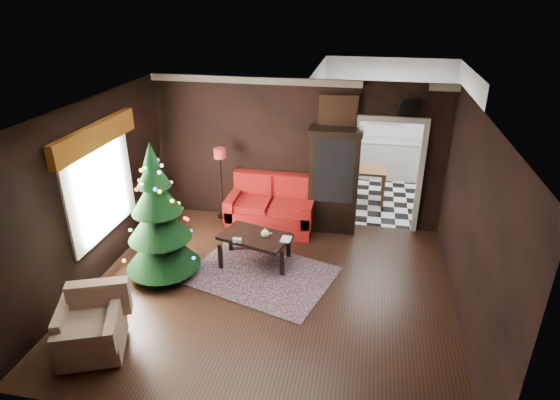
% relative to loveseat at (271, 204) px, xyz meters
% --- Properties ---
extents(floor, '(5.50, 5.50, 0.00)m').
position_rel_loveseat_xyz_m(floor, '(0.40, -2.05, -0.50)').
color(floor, black).
rests_on(floor, ground).
extents(ceiling, '(5.50, 5.50, 0.00)m').
position_rel_loveseat_xyz_m(ceiling, '(0.40, -2.05, 2.30)').
color(ceiling, white).
rests_on(ceiling, ground).
extents(wall_back, '(5.50, 0.00, 5.50)m').
position_rel_loveseat_xyz_m(wall_back, '(0.40, 0.45, 0.90)').
color(wall_back, black).
rests_on(wall_back, ground).
extents(wall_front, '(5.50, 0.00, 5.50)m').
position_rel_loveseat_xyz_m(wall_front, '(0.40, -4.55, 0.90)').
color(wall_front, black).
rests_on(wall_front, ground).
extents(wall_left, '(0.00, 5.50, 5.50)m').
position_rel_loveseat_xyz_m(wall_left, '(-2.35, -2.05, 0.90)').
color(wall_left, black).
rests_on(wall_left, ground).
extents(wall_right, '(0.00, 5.50, 5.50)m').
position_rel_loveseat_xyz_m(wall_right, '(3.15, -2.05, 0.90)').
color(wall_right, black).
rests_on(wall_right, ground).
extents(doorway, '(1.10, 0.10, 2.10)m').
position_rel_loveseat_xyz_m(doorway, '(2.10, 0.45, 0.55)').
color(doorway, beige).
rests_on(doorway, ground).
extents(left_window, '(0.05, 1.60, 1.40)m').
position_rel_loveseat_xyz_m(left_window, '(-2.31, -1.85, 0.95)').
color(left_window, white).
rests_on(left_window, wall_left).
extents(valance, '(0.12, 2.10, 0.35)m').
position_rel_loveseat_xyz_m(valance, '(-2.23, -1.85, 1.77)').
color(valance, brown).
rests_on(valance, wall_left).
extents(kitchen_floor, '(3.00, 3.00, 0.00)m').
position_rel_loveseat_xyz_m(kitchen_floor, '(2.10, 1.95, -0.50)').
color(kitchen_floor, white).
rests_on(kitchen_floor, ground).
extents(kitchen_window, '(0.70, 0.06, 0.70)m').
position_rel_loveseat_xyz_m(kitchen_window, '(2.10, 3.40, 1.20)').
color(kitchen_window, white).
rests_on(kitchen_window, ground).
extents(rug, '(2.61, 2.21, 0.01)m').
position_rel_loveseat_xyz_m(rug, '(0.17, -1.62, -0.49)').
color(rug, '#5B3C4C').
rests_on(rug, ground).
extents(loveseat, '(1.70, 0.90, 1.00)m').
position_rel_loveseat_xyz_m(loveseat, '(0.00, 0.00, 0.00)').
color(loveseat, '#950205').
rests_on(loveseat, ground).
extents(curio_cabinet, '(0.90, 0.45, 1.90)m').
position_rel_loveseat_xyz_m(curio_cabinet, '(1.15, 0.22, 0.45)').
color(curio_cabinet, black).
rests_on(curio_cabinet, ground).
extents(floor_lamp, '(0.25, 0.25, 1.41)m').
position_rel_loveseat_xyz_m(floor_lamp, '(-0.99, 0.06, 0.33)').
color(floor_lamp, black).
rests_on(floor_lamp, ground).
extents(christmas_tree, '(1.47, 1.47, 2.24)m').
position_rel_loveseat_xyz_m(christmas_tree, '(-1.37, -1.89, 0.55)').
color(christmas_tree, black).
rests_on(christmas_tree, ground).
extents(armchair, '(1.05, 1.05, 0.82)m').
position_rel_loveseat_xyz_m(armchair, '(-1.51, -3.73, -0.04)').
color(armchair, '#BFB290').
rests_on(armchair, ground).
extents(coffee_table, '(1.27, 0.96, 0.51)m').
position_rel_loveseat_xyz_m(coffee_table, '(-0.00, -1.26, -0.24)').
color(coffee_table, black).
rests_on(coffee_table, rug).
extents(teapot, '(0.17, 0.17, 0.15)m').
position_rel_loveseat_xyz_m(teapot, '(0.18, -1.30, 0.09)').
color(teapot, white).
rests_on(teapot, coffee_table).
extents(cup_a, '(0.09, 0.09, 0.07)m').
position_rel_loveseat_xyz_m(cup_a, '(-0.27, -1.53, 0.05)').
color(cup_a, white).
rests_on(cup_a, coffee_table).
extents(cup_b, '(0.10, 0.10, 0.06)m').
position_rel_loveseat_xyz_m(cup_b, '(-0.19, -1.53, 0.05)').
color(cup_b, white).
rests_on(cup_b, coffee_table).
extents(book, '(0.16, 0.03, 0.22)m').
position_rel_loveseat_xyz_m(book, '(0.45, -1.30, 0.13)').
color(book, '#866E5B').
rests_on(book, coffee_table).
extents(wall_clock, '(0.32, 0.32, 0.06)m').
position_rel_loveseat_xyz_m(wall_clock, '(2.35, 0.40, 1.88)').
color(wall_clock, silver).
rests_on(wall_clock, wall_back).
extents(painting, '(0.62, 0.05, 0.52)m').
position_rel_loveseat_xyz_m(painting, '(1.15, 0.41, 1.75)').
color(painting, tan).
rests_on(painting, wall_back).
extents(kitchen_counter, '(1.80, 0.60, 0.90)m').
position_rel_loveseat_xyz_m(kitchen_counter, '(2.10, 3.15, -0.05)').
color(kitchen_counter, beige).
rests_on(kitchen_counter, ground).
extents(kitchen_table, '(0.70, 0.70, 0.75)m').
position_rel_loveseat_xyz_m(kitchen_table, '(1.80, 1.65, -0.12)').
color(kitchen_table, brown).
rests_on(kitchen_table, ground).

